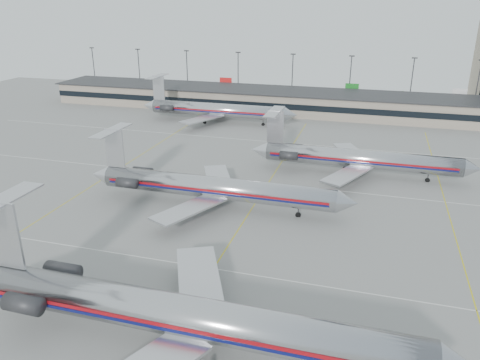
% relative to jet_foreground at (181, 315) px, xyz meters
% --- Properties ---
extents(ground, '(260.00, 260.00, 0.00)m').
position_rel_jet_foreground_xyz_m(ground, '(-1.82, 4.11, -3.80)').
color(ground, gray).
rests_on(ground, ground).
extents(apron_markings, '(160.00, 0.15, 0.02)m').
position_rel_jet_foreground_xyz_m(apron_markings, '(-1.82, 14.11, -3.79)').
color(apron_markings, silver).
rests_on(apron_markings, ground).
extents(terminal, '(162.00, 17.00, 6.25)m').
position_rel_jet_foreground_xyz_m(terminal, '(-1.82, 102.08, -0.64)').
color(terminal, gray).
rests_on(terminal, ground).
extents(light_mast_row, '(163.60, 0.40, 15.28)m').
position_rel_jet_foreground_xyz_m(light_mast_row, '(-1.82, 116.11, 4.78)').
color(light_mast_row, '#38383D').
rests_on(light_mast_row, ground).
extents(jet_foreground, '(50.00, 29.44, 13.09)m').
position_rel_jet_foreground_xyz_m(jet_foreground, '(0.00, 0.00, 0.00)').
color(jet_foreground, '#B7B7BC').
rests_on(jet_foreground, ground).
extents(jet_second_row, '(44.38, 26.13, 11.62)m').
position_rel_jet_foreground_xyz_m(jet_second_row, '(-8.42, 31.74, -0.43)').
color(jet_second_row, '#B7B7BC').
rests_on(jet_second_row, ground).
extents(jet_third_row, '(42.09, 25.89, 11.51)m').
position_rel_jet_foreground_xyz_m(jet_third_row, '(12.91, 53.00, -0.46)').
color(jet_third_row, '#B7B7BC').
rests_on(jet_third_row, ground).
extents(jet_back_row, '(43.50, 26.76, 11.89)m').
position_rel_jet_foreground_xyz_m(jet_back_row, '(-26.02, 84.07, -0.34)').
color(jet_back_row, '#B7B7BC').
rests_on(jet_back_row, ground).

